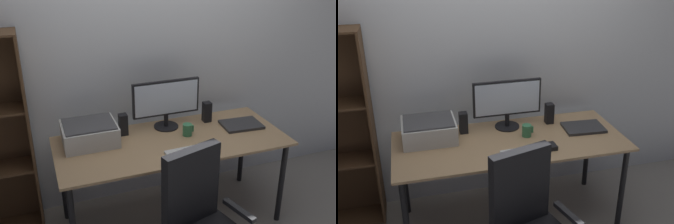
% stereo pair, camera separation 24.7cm
% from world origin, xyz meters
% --- Properties ---
extents(ground_plane, '(12.00, 12.00, 0.00)m').
position_xyz_m(ground_plane, '(0.00, 0.00, 0.00)').
color(ground_plane, gray).
extents(back_wall, '(6.40, 0.10, 2.60)m').
position_xyz_m(back_wall, '(0.00, 0.54, 1.30)').
color(back_wall, silver).
rests_on(back_wall, ground).
extents(desk, '(1.76, 0.75, 0.74)m').
position_xyz_m(desk, '(0.00, 0.00, 0.67)').
color(desk, tan).
rests_on(desk, ground).
extents(monitor, '(0.55, 0.20, 0.40)m').
position_xyz_m(monitor, '(0.04, 0.23, 0.97)').
color(monitor, black).
rests_on(monitor, desk).
extents(keyboard, '(0.29, 0.12, 0.02)m').
position_xyz_m(keyboard, '(0.02, -0.22, 0.75)').
color(keyboard, silver).
rests_on(keyboard, desk).
extents(mouse, '(0.06, 0.10, 0.03)m').
position_xyz_m(mouse, '(0.26, -0.20, 0.76)').
color(mouse, black).
rests_on(mouse, desk).
extents(coffee_mug, '(0.09, 0.07, 0.09)m').
position_xyz_m(coffee_mug, '(0.14, 0.04, 0.79)').
color(coffee_mug, '#387F51').
rests_on(coffee_mug, desk).
extents(laptop, '(0.34, 0.25, 0.02)m').
position_xyz_m(laptop, '(0.63, 0.04, 0.75)').
color(laptop, '#2D2D30').
rests_on(laptop, desk).
extents(speaker_left, '(0.06, 0.07, 0.17)m').
position_xyz_m(speaker_left, '(-0.32, 0.22, 0.82)').
color(speaker_left, black).
rests_on(speaker_left, desk).
extents(speaker_right, '(0.06, 0.07, 0.17)m').
position_xyz_m(speaker_right, '(0.40, 0.22, 0.82)').
color(speaker_right, black).
rests_on(speaker_right, desk).
extents(printer, '(0.40, 0.34, 0.16)m').
position_xyz_m(printer, '(-0.59, 0.17, 0.82)').
color(printer, silver).
rests_on(printer, desk).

